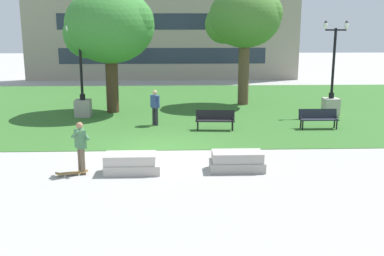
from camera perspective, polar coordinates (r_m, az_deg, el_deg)
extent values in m
plane|color=#A3A09B|center=(17.40, -4.25, -2.89)|extent=(140.00, 140.00, 0.00)
cube|color=#336628|center=(27.16, -3.52, 2.75)|extent=(40.00, 20.00, 0.02)
cube|color=#B2ADA3|center=(14.85, -7.53, -5.05)|extent=(1.80, 0.90, 0.32)
cube|color=#BBB6AB|center=(14.77, -7.85, -3.86)|extent=(1.66, 0.83, 0.32)
cube|color=#9E9991|center=(15.04, 5.71, -4.77)|extent=(1.80, 0.90, 0.32)
cube|color=#A6A098|center=(14.95, 5.76, -3.60)|extent=(1.66, 0.83, 0.32)
cylinder|color=brown|center=(14.91, -13.70, -4.14)|extent=(0.15, 0.15, 0.86)
cylinder|color=brown|center=(15.09, -14.01, -3.96)|extent=(0.15, 0.15, 0.86)
cube|color=#3D7047|center=(14.82, -14.00, -1.35)|extent=(0.43, 0.47, 0.60)
cylinder|color=#3D7047|center=(14.77, -13.45, -0.71)|extent=(0.38, 0.49, 0.36)
cylinder|color=#3D7047|center=(14.79, -14.62, -0.76)|extent=(0.38, 0.49, 0.36)
sphere|color=#9E7051|center=(14.72, -14.09, 0.32)|extent=(0.22, 0.22, 0.22)
cube|color=olive|center=(14.99, -15.02, -5.51)|extent=(0.82, 0.40, 0.02)
cube|color=olive|center=(14.98, -16.75, -5.55)|extent=(0.17, 0.22, 0.06)
cube|color=olive|center=(15.00, -13.30, -5.33)|extent=(0.17, 0.22, 0.06)
cylinder|color=silver|center=(14.90, -15.84, -5.91)|extent=(0.06, 0.04, 0.06)
cylinder|color=silver|center=(15.11, -15.86, -5.65)|extent=(0.06, 0.04, 0.06)
cylinder|color=silver|center=(14.91, -14.14, -5.80)|extent=(0.06, 0.04, 0.06)
cylinder|color=silver|center=(15.12, -14.19, -5.54)|extent=(0.06, 0.04, 0.06)
cube|color=#1E232D|center=(21.76, 15.82, 1.04)|extent=(1.80, 0.45, 0.05)
cube|color=#1E232D|center=(21.95, 15.66, 1.76)|extent=(1.80, 0.13, 0.46)
cube|color=black|center=(21.50, 13.70, 1.35)|extent=(0.06, 0.40, 0.04)
cube|color=black|center=(22.01, 17.92, 1.35)|extent=(0.06, 0.40, 0.04)
cylinder|color=black|center=(21.43, 13.87, 0.34)|extent=(0.07, 0.07, 0.41)
cylinder|color=black|center=(21.91, 17.90, 0.37)|extent=(0.07, 0.07, 0.41)
cylinder|color=black|center=(21.73, 13.65, 0.52)|extent=(0.07, 0.07, 0.41)
cylinder|color=black|center=(22.21, 17.63, 0.54)|extent=(0.07, 0.07, 0.41)
cube|color=black|center=(20.68, 2.96, 0.93)|extent=(1.83, 0.58, 0.05)
cube|color=black|center=(20.89, 2.96, 1.68)|extent=(1.80, 0.27, 0.46)
cube|color=black|center=(20.67, 0.63, 1.27)|extent=(0.09, 0.40, 0.04)
cube|color=black|center=(20.69, 5.29, 1.23)|extent=(0.09, 0.40, 0.04)
cylinder|color=black|center=(20.58, 0.73, 0.22)|extent=(0.07, 0.07, 0.41)
cylinder|color=black|center=(20.60, 5.18, 0.18)|extent=(0.07, 0.07, 0.41)
cylinder|color=black|center=(20.90, 0.75, 0.41)|extent=(0.07, 0.07, 0.41)
cylinder|color=black|center=(20.91, 5.14, 0.37)|extent=(0.07, 0.07, 0.41)
cube|color=#ADA89E|center=(25.53, 17.19, 2.63)|extent=(0.80, 0.80, 0.90)
cylinder|color=black|center=(25.44, 17.28, 3.96)|extent=(0.28, 0.28, 0.30)
cylinder|color=black|center=(25.26, 17.53, 7.79)|extent=(0.14, 0.14, 3.71)
cube|color=black|center=(25.19, 17.80, 11.77)|extent=(1.10, 0.08, 0.08)
ellipsoid|color=white|center=(25.02, 16.62, 12.39)|extent=(0.22, 0.22, 0.36)
cone|color=black|center=(25.02, 16.65, 12.84)|extent=(0.20, 0.20, 0.13)
ellipsoid|color=white|center=(25.38, 19.03, 12.23)|extent=(0.22, 0.22, 0.36)
cone|color=black|center=(25.39, 19.06, 12.67)|extent=(0.20, 0.20, 0.13)
cube|color=gray|center=(24.57, -13.66, 2.47)|extent=(0.80, 0.80, 0.90)
cylinder|color=black|center=(24.48, -13.73, 3.85)|extent=(0.28, 0.28, 0.30)
cylinder|color=black|center=(24.29, -13.94, 7.68)|extent=(0.14, 0.14, 3.58)
cube|color=black|center=(24.22, -14.15, 11.67)|extent=(1.10, 0.08, 0.08)
ellipsoid|color=white|center=(24.34, -15.48, 12.16)|extent=(0.22, 0.22, 0.36)
cone|color=black|center=(24.34, -15.50, 12.62)|extent=(0.20, 0.20, 0.13)
ellipsoid|color=white|center=(24.11, -12.87, 12.30)|extent=(0.22, 0.22, 0.36)
cone|color=black|center=(24.11, -12.90, 12.76)|extent=(0.20, 0.20, 0.13)
cylinder|color=#42301E|center=(25.37, -10.12, 5.83)|extent=(0.68, 0.68, 3.44)
ellipsoid|color=#387F33|center=(25.20, -10.39, 12.71)|extent=(4.81, 4.81, 4.08)
sphere|color=#387F33|center=(25.89, -13.15, 11.51)|extent=(2.64, 2.64, 2.64)
sphere|color=#387F33|center=(24.59, -7.72, 13.36)|extent=(2.40, 2.40, 2.40)
cylinder|color=brown|center=(27.79, 6.57, 7.19)|extent=(0.66, 0.66, 4.09)
ellipsoid|color=#42752D|center=(27.68, 6.74, 13.86)|extent=(4.30, 4.30, 3.66)
sphere|color=#42752D|center=(27.94, 4.12, 13.01)|extent=(2.37, 2.37, 2.37)
sphere|color=#42752D|center=(27.44, 9.19, 14.25)|extent=(2.15, 2.15, 2.15)
cylinder|color=#28282D|center=(21.87, -4.87, 1.51)|extent=(0.15, 0.15, 0.86)
cylinder|color=#28282D|center=(21.73, -4.52, 1.44)|extent=(0.15, 0.15, 0.86)
cube|color=#334784|center=(21.67, -4.73, 3.37)|extent=(0.45, 0.45, 0.60)
cylinder|color=#334784|center=(21.87, -5.18, 3.51)|extent=(0.16, 0.16, 0.56)
cylinder|color=#334784|center=(21.46, -4.27, 3.35)|extent=(0.16, 0.16, 0.56)
sphere|color=tan|center=(21.61, -4.75, 4.52)|extent=(0.22, 0.22, 0.22)
cube|color=gray|center=(41.34, -3.80, 15.66)|extent=(24.70, 1.00, 13.76)
cube|color=#232D3D|center=(40.83, -3.73, 9.13)|extent=(18.53, 0.03, 1.40)
cube|color=#232D3D|center=(40.76, -3.79, 13.34)|extent=(18.53, 0.03, 1.40)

